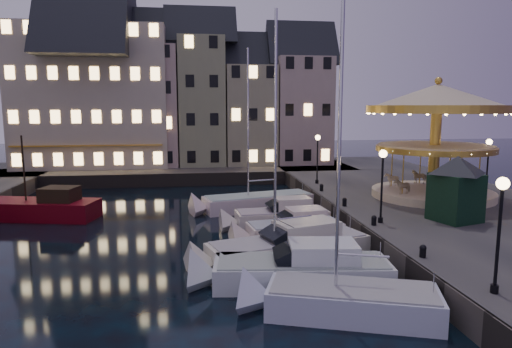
{
  "coord_description": "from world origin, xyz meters",
  "views": [
    {
      "loc": [
        -3.32,
        -23.1,
        7.87
      ],
      "look_at": [
        1.0,
        8.0,
        3.2
      ],
      "focal_mm": 32.0,
      "sensor_mm": 36.0,
      "label": 1
    }
  ],
  "objects": [
    {
      "name": "red_fishing_boat",
      "position": [
        -13.92,
        10.12,
        0.71
      ],
      "size": [
        8.34,
        4.44,
        6.08
      ],
      "color": "#5C0310",
      "rests_on": "ground"
    },
    {
      "name": "bollard_c",
      "position": [
        6.6,
        5.5,
        1.6
      ],
      "size": [
        0.3,
        0.3,
        0.57
      ],
      "color": "black",
      "rests_on": "quay_east"
    },
    {
      "name": "quay_east",
      "position": [
        14.0,
        6.0,
        0.65
      ],
      "size": [
        16.0,
        56.0,
        1.3
      ],
      "primitive_type": "cube",
      "color": "#474442",
      "rests_on": "ground"
    },
    {
      "name": "ticket_kiosk",
      "position": [
        11.61,
        0.83,
        3.85
      ],
      "size": [
        3.66,
        3.66,
        4.29
      ],
      "color": "black",
      "rests_on": "quay_east"
    },
    {
      "name": "motorboat_b",
      "position": [
        0.95,
        -4.18,
        0.64
      ],
      "size": [
        8.88,
        3.54,
        2.15
      ],
      "color": "silver",
      "rests_on": "ground"
    },
    {
      "name": "motorboat_e",
      "position": [
        1.96,
        5.53,
        0.64
      ],
      "size": [
        7.11,
        2.48,
        2.15
      ],
      "color": "beige",
      "rests_on": "ground"
    },
    {
      "name": "bollard_d",
      "position": [
        6.6,
        11.0,
        1.6
      ],
      "size": [
        0.3,
        0.3,
        0.57
      ],
      "color": "black",
      "rests_on": "quay_east"
    },
    {
      "name": "streetlamp_a",
      "position": [
        7.2,
        -9.0,
        4.02
      ],
      "size": [
        0.44,
        0.44,
        4.17
      ],
      "color": "black",
      "rests_on": "quay_east"
    },
    {
      "name": "quaywall_e",
      "position": [
        6.0,
        6.0,
        0.65
      ],
      "size": [
        0.15,
        44.0,
        1.3
      ],
      "primitive_type": "cube",
      "color": "#47423A",
      "rests_on": "ground"
    },
    {
      "name": "carousel",
      "position": [
        13.93,
        7.51,
        6.98
      ],
      "size": [
        9.85,
        9.85,
        8.62
      ],
      "color": "beige",
      "rests_on": "quay_east"
    },
    {
      "name": "quay_north",
      "position": [
        -8.0,
        28.0,
        0.65
      ],
      "size": [
        44.0,
        12.0,
        1.3
      ],
      "primitive_type": "cube",
      "color": "#474442",
      "rests_on": "ground"
    },
    {
      "name": "motorboat_f",
      "position": [
        1.03,
        10.81,
        0.53
      ],
      "size": [
        9.5,
        4.49,
        12.61
      ],
      "color": "silver",
      "rests_on": "ground"
    },
    {
      "name": "townhouse_nc",
      "position": [
        -8.0,
        30.0,
        8.78
      ],
      "size": [
        6.82,
        8.0,
        14.8
      ],
      "color": "#B59A8F",
      "rests_on": "quay_north"
    },
    {
      "name": "townhouse_ne",
      "position": [
        3.2,
        30.0,
        7.78
      ],
      "size": [
        6.16,
        8.0,
        12.8
      ],
      "color": "gray",
      "rests_on": "quay_north"
    },
    {
      "name": "motorboat_c",
      "position": [
        1.12,
        -1.0,
        0.68
      ],
      "size": [
        9.48,
        5.02,
        12.68
      ],
      "color": "silver",
      "rests_on": "ground"
    },
    {
      "name": "bollard_a",
      "position": [
        6.6,
        -5.0,
        1.6
      ],
      "size": [
        0.3,
        0.3,
        0.57
      ],
      "color": "black",
      "rests_on": "quay_east"
    },
    {
      "name": "streetlamp_b",
      "position": [
        7.2,
        1.0,
        4.02
      ],
      "size": [
        0.44,
        0.44,
        4.17
      ],
      "color": "black",
      "rests_on": "quay_east"
    },
    {
      "name": "ground",
      "position": [
        0.0,
        0.0,
        0.0
      ],
      "size": [
        160.0,
        160.0,
        0.0
      ],
      "primitive_type": "plane",
      "color": "black",
      "rests_on": "ground"
    },
    {
      "name": "quaywall_n",
      "position": [
        -6.0,
        22.0,
        0.65
      ],
      "size": [
        48.0,
        0.15,
        1.3
      ],
      "primitive_type": "cube",
      "color": "#47423A",
      "rests_on": "ground"
    },
    {
      "name": "hotel_corner",
      "position": [
        -14.0,
        30.0,
        9.78
      ],
      "size": [
        17.6,
        9.0,
        16.8
      ],
      "color": "beige",
      "rests_on": "quay_north"
    },
    {
      "name": "streetlamp_c",
      "position": [
        7.2,
        14.5,
        4.02
      ],
      "size": [
        0.44,
        0.44,
        4.17
      ],
      "color": "black",
      "rests_on": "quay_east"
    },
    {
      "name": "motorboat_d",
      "position": [
        2.09,
        2.24,
        0.64
      ],
      "size": [
        6.63,
        2.86,
        2.15
      ],
      "color": "beige",
      "rests_on": "ground"
    },
    {
      "name": "townhouse_nd",
      "position": [
        -2.25,
        30.0,
        9.28
      ],
      "size": [
        5.5,
        8.0,
        15.8
      ],
      "color": "gray",
      "rests_on": "quay_north"
    },
    {
      "name": "townhouse_nb",
      "position": [
        -14.05,
        30.0,
        8.28
      ],
      "size": [
        6.16,
        8.0,
        13.8
      ],
      "color": "slate",
      "rests_on": "quay_north"
    },
    {
      "name": "motorboat_a",
      "position": [
        1.98,
        -7.27,
        0.54
      ],
      "size": [
        7.45,
        4.56,
        12.44
      ],
      "color": "silver",
      "rests_on": "ground"
    },
    {
      "name": "bollard_b",
      "position": [
        6.6,
        0.5,
        1.6
      ],
      "size": [
        0.3,
        0.3,
        0.57
      ],
      "color": "black",
      "rests_on": "quay_east"
    },
    {
      "name": "townhouse_na",
      "position": [
        -19.5,
        30.0,
        7.78
      ],
      "size": [
        5.5,
        8.0,
        12.8
      ],
      "color": "slate",
      "rests_on": "quay_north"
    },
    {
      "name": "streetlamp_d",
      "position": [
        18.5,
        8.0,
        4.02
      ],
      "size": [
        0.44,
        0.44,
        4.17
      ],
      "color": "black",
      "rests_on": "quay_east"
    },
    {
      "name": "townhouse_nf",
      "position": [
        9.25,
        30.0,
        8.28
      ],
      "size": [
        6.82,
        8.0,
        13.8
      ],
      "color": "#AE978D",
      "rests_on": "quay_north"
    }
  ]
}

